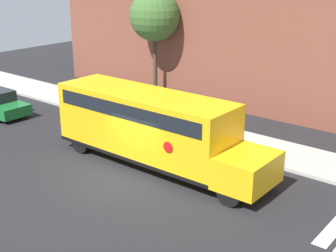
# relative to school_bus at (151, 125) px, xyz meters

# --- Properties ---
(ground_plane) EXTENTS (60.00, 60.00, 0.00)m
(ground_plane) POSITION_rel_school_bus_xyz_m (0.16, -1.98, -1.83)
(ground_plane) COLOR black
(sidewalk_strip) EXTENTS (44.00, 3.00, 0.15)m
(sidewalk_strip) POSITION_rel_school_bus_xyz_m (0.16, 4.52, -1.76)
(sidewalk_strip) COLOR #B2ADA3
(sidewalk_strip) RESTS_ON ground
(building_backdrop) EXTENTS (32.00, 4.00, 12.79)m
(building_backdrop) POSITION_rel_school_bus_xyz_m (0.16, 11.02, 4.56)
(building_backdrop) COLOR brown
(building_backdrop) RESTS_ON ground
(school_bus) EXTENTS (10.39, 2.57, 3.21)m
(school_bus) POSITION_rel_school_bus_xyz_m (0.00, 0.00, 0.00)
(school_bus) COLOR yellow
(school_bus) RESTS_ON ground
(tree_near_sidewalk) EXTENTS (3.15, 3.15, 6.96)m
(tree_near_sidewalk) POSITION_rel_school_bus_xyz_m (-6.65, 8.10, 3.51)
(tree_near_sidewalk) COLOR #423323
(tree_near_sidewalk) RESTS_ON ground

